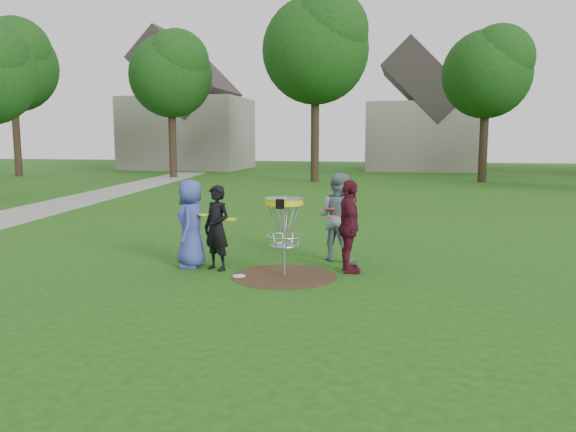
% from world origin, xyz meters
% --- Properties ---
extents(ground, '(100.00, 100.00, 0.00)m').
position_xyz_m(ground, '(0.00, 0.00, 0.00)').
color(ground, '#19470F').
rests_on(ground, ground).
extents(dirt_patch, '(1.80, 1.80, 0.01)m').
position_xyz_m(dirt_patch, '(0.00, 0.00, 0.00)').
color(dirt_patch, '#47331E').
rests_on(dirt_patch, ground).
extents(concrete_path, '(7.75, 39.92, 0.02)m').
position_xyz_m(concrete_path, '(-10.00, 8.00, 0.01)').
color(concrete_path, '#9E9E99').
rests_on(concrete_path, ground).
extents(player_blue, '(0.67, 0.88, 1.60)m').
position_xyz_m(player_blue, '(-1.82, 0.35, 0.80)').
color(player_blue, '#38459A').
rests_on(player_blue, ground).
extents(player_black, '(0.66, 0.57, 1.52)m').
position_xyz_m(player_black, '(-1.28, 0.23, 0.76)').
color(player_black, black).
rests_on(player_black, ground).
extents(player_grey, '(0.99, 0.87, 1.69)m').
position_xyz_m(player_grey, '(0.72, 1.46, 0.85)').
color(player_grey, slate).
rests_on(player_grey, ground).
extents(player_maroon, '(0.61, 1.02, 1.63)m').
position_xyz_m(player_maroon, '(1.04, 0.53, 0.81)').
color(player_maroon, '#4F1222').
rests_on(player_maroon, ground).
extents(disc_on_grass, '(0.22, 0.22, 0.02)m').
position_xyz_m(disc_on_grass, '(-0.75, -0.19, 0.01)').
color(disc_on_grass, white).
rests_on(disc_on_grass, ground).
extents(disc_golf_basket, '(0.66, 0.67, 1.38)m').
position_xyz_m(disc_golf_basket, '(0.00, -0.00, 1.02)').
color(disc_golf_basket, '#9EA0A5').
rests_on(disc_golf_basket, ground).
extents(held_discs, '(2.56, 1.25, 0.13)m').
position_xyz_m(held_discs, '(-0.29, 0.52, 0.99)').
color(held_discs, yellow).
rests_on(held_discs, ground).
extents(tree_row, '(51.20, 17.42, 9.90)m').
position_xyz_m(tree_row, '(0.44, 20.67, 6.21)').
color(tree_row, '#38281C').
rests_on(tree_row, ground).
extents(house_row, '(44.50, 10.65, 11.62)m').
position_xyz_m(house_row, '(4.78, 33.07, 4.14)').
color(house_row, gray).
rests_on(house_row, ground).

